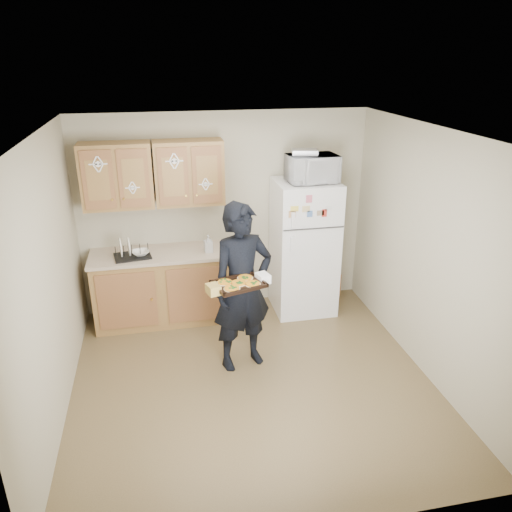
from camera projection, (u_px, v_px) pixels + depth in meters
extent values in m
plane|color=brown|center=(252.00, 380.00, 5.14)|extent=(3.60, 3.60, 0.00)
plane|color=silver|center=(251.00, 133.00, 4.19)|extent=(3.60, 3.60, 0.00)
cube|color=#B7AF94|center=(224.00, 213.00, 6.29)|extent=(3.60, 0.04, 2.50)
cube|color=#B7AF94|center=(308.00, 387.00, 3.03)|extent=(3.60, 0.04, 2.50)
cube|color=#B7AF94|center=(49.00, 286.00, 4.33)|extent=(0.04, 3.60, 2.50)
cube|color=#B7AF94|center=(428.00, 255.00, 4.99)|extent=(0.04, 3.60, 2.50)
cube|color=white|center=(304.00, 247.00, 6.28)|extent=(0.75, 0.70, 1.70)
cube|color=#976234|center=(162.00, 288.00, 6.16)|extent=(1.60, 0.60, 0.86)
cube|color=#B7A38C|center=(159.00, 254.00, 5.99)|extent=(1.64, 0.64, 0.04)
cube|color=#976234|center=(117.00, 176.00, 5.68)|extent=(0.80, 0.33, 0.75)
cube|color=#976234|center=(189.00, 173.00, 5.83)|extent=(0.80, 0.33, 0.75)
cube|color=#EFA954|center=(333.00, 285.00, 6.86)|extent=(0.20, 0.07, 0.32)
imported|color=black|center=(243.00, 288.00, 5.09)|extent=(0.75, 0.60, 1.80)
cube|color=black|center=(239.00, 285.00, 4.75)|extent=(0.55, 0.46, 0.04)
cylinder|color=orange|center=(232.00, 288.00, 4.63)|extent=(0.16, 0.16, 0.02)
cylinder|color=orange|center=(253.00, 284.00, 4.73)|extent=(0.16, 0.16, 0.02)
cylinder|color=orange|center=(225.00, 282.00, 4.76)|extent=(0.16, 0.16, 0.02)
cylinder|color=orange|center=(245.00, 278.00, 4.85)|extent=(0.16, 0.16, 0.02)
cylinder|color=orange|center=(239.00, 283.00, 4.74)|extent=(0.16, 0.16, 0.02)
imported|color=white|center=(312.00, 169.00, 5.86)|extent=(0.60, 0.43, 0.32)
cube|color=#B7B6BE|center=(305.00, 152.00, 5.80)|extent=(0.33, 0.26, 0.06)
cube|color=black|center=(132.00, 250.00, 5.83)|extent=(0.46, 0.37, 0.17)
imported|color=white|center=(141.00, 253.00, 5.86)|extent=(0.23, 0.23, 0.05)
imported|color=white|center=(208.00, 244.00, 5.97)|extent=(0.11, 0.11, 0.21)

